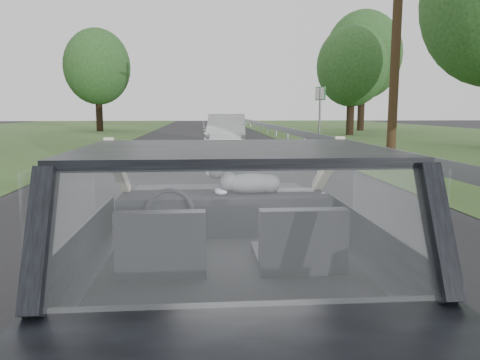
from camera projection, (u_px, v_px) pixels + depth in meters
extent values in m
plane|color=#2C2C2D|center=(229.00, 356.00, 3.15)|extent=(140.00, 140.00, 0.00)
cube|color=black|center=(229.00, 252.00, 3.04)|extent=(1.80, 4.00, 1.45)
cube|color=black|center=(224.00, 213.00, 3.64)|extent=(1.58, 0.45, 0.30)
cube|color=black|center=(163.00, 243.00, 2.70)|extent=(0.50, 0.72, 0.42)
cube|color=black|center=(299.00, 240.00, 2.76)|extent=(0.50, 0.72, 0.42)
torus|color=black|center=(170.00, 213.00, 3.30)|extent=(0.36, 0.36, 0.04)
ellipsoid|color=slate|center=(251.00, 182.00, 3.62)|extent=(0.61, 0.22, 0.27)
cube|color=#91979F|center=(360.00, 148.00, 13.26)|extent=(0.05, 90.00, 0.32)
imported|color=silver|center=(227.00, 131.00, 20.11)|extent=(2.09, 4.60, 1.48)
cube|color=#125F1D|center=(320.00, 115.00, 24.04)|extent=(0.34, 1.13, 2.81)
cylinder|color=#342418|center=(397.00, 18.00, 14.56)|extent=(0.30, 0.30, 8.97)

